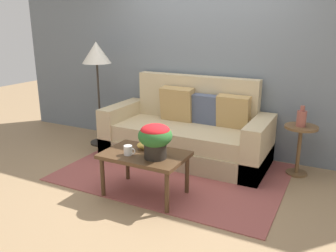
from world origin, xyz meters
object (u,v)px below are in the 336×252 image
(potted_plant, at_px, (155,137))
(coffee_mug, at_px, (128,150))
(couch, at_px, (187,134))
(side_table, at_px, (300,141))
(table_vase, at_px, (302,118))
(coffee_table, at_px, (145,158))
(snack_bowl, at_px, (144,145))
(floor_lamp, at_px, (97,59))

(potted_plant, relative_size, coffee_mug, 2.64)
(couch, distance_m, potted_plant, 1.30)
(side_table, height_order, table_vase, table_vase)
(side_table, distance_m, coffee_mug, 2.02)
(coffee_table, distance_m, potted_plant, 0.32)
(potted_plant, distance_m, table_vase, 1.77)
(couch, distance_m, side_table, 1.39)
(side_table, relative_size, snack_bowl, 4.14)
(coffee_table, height_order, table_vase, table_vase)
(potted_plant, bearing_deg, coffee_mug, -169.78)
(side_table, distance_m, potted_plant, 1.80)
(couch, height_order, floor_lamp, floor_lamp)
(coffee_mug, bearing_deg, potted_plant, 10.22)
(couch, distance_m, coffee_mug, 1.30)
(couch, bearing_deg, floor_lamp, -177.17)
(side_table, relative_size, coffee_mug, 4.62)
(side_table, xyz_separation_m, coffee_mug, (-1.46, -1.39, 0.10))
(snack_bowl, height_order, table_vase, table_vase)
(coffee_table, distance_m, snack_bowl, 0.16)
(side_table, bearing_deg, couch, -175.79)
(potted_plant, xyz_separation_m, table_vase, (1.17, 1.32, 0.02))
(couch, bearing_deg, coffee_mug, -93.37)
(floor_lamp, height_order, coffee_mug, floor_lamp)
(floor_lamp, xyz_separation_m, snack_bowl, (1.35, -1.00, -0.75))
(coffee_mug, relative_size, snack_bowl, 0.90)
(couch, bearing_deg, snack_bowl, -91.58)
(snack_bowl, bearing_deg, table_vase, 39.17)
(floor_lamp, bearing_deg, table_vase, 3.16)
(couch, height_order, coffee_mug, couch)
(coffee_table, bearing_deg, floor_lamp, 142.27)
(side_table, xyz_separation_m, table_vase, (-0.01, -0.02, 0.29))
(couch, relative_size, snack_bowl, 14.79)
(floor_lamp, xyz_separation_m, table_vase, (2.76, 0.15, -0.55))
(potted_plant, bearing_deg, side_table, 48.51)
(coffee_mug, bearing_deg, coffee_table, 41.60)
(side_table, bearing_deg, potted_plant, -131.49)
(coffee_table, height_order, floor_lamp, floor_lamp)
(floor_lamp, height_order, potted_plant, floor_lamp)
(floor_lamp, bearing_deg, potted_plant, -36.29)
(couch, xyz_separation_m, coffee_mug, (-0.08, -1.28, 0.18))
(couch, relative_size, table_vase, 8.90)
(table_vase, bearing_deg, coffee_mug, -136.78)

